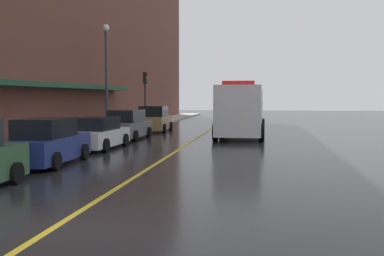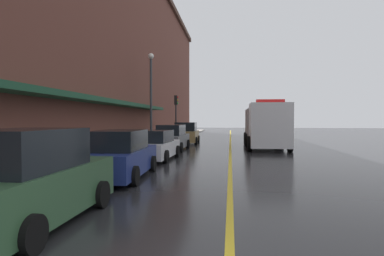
{
  "view_description": "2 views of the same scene",
  "coord_description": "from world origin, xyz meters",
  "px_view_note": "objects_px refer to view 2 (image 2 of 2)",
  "views": [
    {
      "loc": [
        3.96,
        -8.43,
        2.51
      ],
      "look_at": [
        0.53,
        14.65,
        0.99
      ],
      "focal_mm": 44.92,
      "sensor_mm": 36.0,
      "label": 1
    },
    {
      "loc": [
        0.01,
        -3.19,
        2.11
      ],
      "look_at": [
        -2.55,
        18.64,
        1.54
      ],
      "focal_mm": 30.81,
      "sensor_mm": 36.0,
      "label": 2
    }
  ],
  "objects_px": {
    "parked_car_2": "(154,146)",
    "parked_car_3": "(172,138)",
    "parked_car_4": "(186,134)",
    "traffic_light_near": "(176,109)",
    "parking_meter_0": "(2,164)",
    "parked_car_0": "(29,181)",
    "box_truck": "(265,126)",
    "street_lamp_left": "(151,89)",
    "parking_meter_1": "(158,134)",
    "parked_car_1": "(120,156)"
  },
  "relations": [
    {
      "from": "parked_car_0",
      "to": "traffic_light_near",
      "type": "relative_size",
      "value": 1.04
    },
    {
      "from": "parked_car_1",
      "to": "street_lamp_left",
      "type": "xyz_separation_m",
      "value": [
        -2.02,
        12.87,
        3.59
      ]
    },
    {
      "from": "parked_car_2",
      "to": "parked_car_4",
      "type": "height_order",
      "value": "parked_car_4"
    },
    {
      "from": "parked_car_4",
      "to": "traffic_light_near",
      "type": "bearing_deg",
      "value": 23.23
    },
    {
      "from": "parking_meter_1",
      "to": "street_lamp_left",
      "type": "bearing_deg",
      "value": 147.54
    },
    {
      "from": "parked_car_0",
      "to": "street_lamp_left",
      "type": "relative_size",
      "value": 0.64
    },
    {
      "from": "parking_meter_0",
      "to": "parking_meter_1",
      "type": "xyz_separation_m",
      "value": [
        0.0,
        16.78,
        0.0
      ]
    },
    {
      "from": "parked_car_0",
      "to": "parking_meter_1",
      "type": "xyz_separation_m",
      "value": [
        -1.39,
        17.87,
        0.17
      ]
    },
    {
      "from": "parked_car_3",
      "to": "parked_car_4",
      "type": "height_order",
      "value": "parked_car_4"
    },
    {
      "from": "parked_car_4",
      "to": "parked_car_2",
      "type": "bearing_deg",
      "value": 178.25
    },
    {
      "from": "parked_car_0",
      "to": "parked_car_2",
      "type": "relative_size",
      "value": 0.99
    },
    {
      "from": "parked_car_3",
      "to": "parking_meter_0",
      "type": "relative_size",
      "value": 3.63
    },
    {
      "from": "parked_car_2",
      "to": "parked_car_4",
      "type": "xyz_separation_m",
      "value": [
        0.1,
        11.8,
        0.13
      ]
    },
    {
      "from": "traffic_light_near",
      "to": "box_truck",
      "type": "bearing_deg",
      "value": -39.65
    },
    {
      "from": "box_truck",
      "to": "parking_meter_1",
      "type": "height_order",
      "value": "box_truck"
    },
    {
      "from": "parking_meter_0",
      "to": "street_lamp_left",
      "type": "xyz_separation_m",
      "value": [
        -0.6,
        17.17,
        3.34
      ]
    },
    {
      "from": "parked_car_0",
      "to": "traffic_light_near",
      "type": "height_order",
      "value": "traffic_light_near"
    },
    {
      "from": "parking_meter_1",
      "to": "parked_car_0",
      "type": "bearing_deg",
      "value": -85.55
    },
    {
      "from": "parked_car_0",
      "to": "parking_meter_1",
      "type": "distance_m",
      "value": 17.92
    },
    {
      "from": "street_lamp_left",
      "to": "traffic_light_near",
      "type": "relative_size",
      "value": 1.61
    },
    {
      "from": "parked_car_4",
      "to": "street_lamp_left",
      "type": "height_order",
      "value": "street_lamp_left"
    },
    {
      "from": "parked_car_0",
      "to": "parked_car_1",
      "type": "bearing_deg",
      "value": -0.26
    },
    {
      "from": "street_lamp_left",
      "to": "parking_meter_0",
      "type": "bearing_deg",
      "value": -88.0
    },
    {
      "from": "parked_car_0",
      "to": "box_truck",
      "type": "distance_m",
      "value": 20.3
    },
    {
      "from": "parked_car_1",
      "to": "parked_car_4",
      "type": "height_order",
      "value": "parked_car_4"
    },
    {
      "from": "parked_car_1",
      "to": "parking_meter_0",
      "type": "relative_size",
      "value": 3.54
    },
    {
      "from": "parking_meter_1",
      "to": "traffic_light_near",
      "type": "relative_size",
      "value": 0.31
    },
    {
      "from": "parked_car_3",
      "to": "parked_car_4",
      "type": "relative_size",
      "value": 1.11
    },
    {
      "from": "parked_car_4",
      "to": "parking_meter_0",
      "type": "xyz_separation_m",
      "value": [
        -1.5,
        -21.5,
        0.2
      ]
    },
    {
      "from": "parked_car_1",
      "to": "parking_meter_0",
      "type": "xyz_separation_m",
      "value": [
        -1.42,
        -4.29,
        0.25
      ]
    },
    {
      "from": "parked_car_3",
      "to": "parked_car_4",
      "type": "xyz_separation_m",
      "value": [
        0.14,
        6.35,
        0.05
      ]
    },
    {
      "from": "parked_car_0",
      "to": "parked_car_4",
      "type": "xyz_separation_m",
      "value": [
        0.11,
        22.58,
        -0.03
      ]
    },
    {
      "from": "street_lamp_left",
      "to": "traffic_light_near",
      "type": "distance_m",
      "value": 7.61
    },
    {
      "from": "parking_meter_0",
      "to": "traffic_light_near",
      "type": "relative_size",
      "value": 0.31
    },
    {
      "from": "parked_car_0",
      "to": "traffic_light_near",
      "type": "bearing_deg",
      "value": 3.04
    },
    {
      "from": "parked_car_1",
      "to": "parked_car_2",
      "type": "height_order",
      "value": "parked_car_1"
    },
    {
      "from": "parked_car_2",
      "to": "parking_meter_0",
      "type": "height_order",
      "value": "parked_car_2"
    },
    {
      "from": "parking_meter_0",
      "to": "parked_car_0",
      "type": "bearing_deg",
      "value": -37.97
    },
    {
      "from": "parked_car_1",
      "to": "parking_meter_1",
      "type": "xyz_separation_m",
      "value": [
        -1.42,
        12.49,
        0.25
      ]
    },
    {
      "from": "parked_car_4",
      "to": "box_truck",
      "type": "relative_size",
      "value": 0.46
    },
    {
      "from": "parked_car_0",
      "to": "parking_meter_1",
      "type": "height_order",
      "value": "parked_car_0"
    },
    {
      "from": "box_truck",
      "to": "parked_car_0",
      "type": "bearing_deg",
      "value": -18.47
    },
    {
      "from": "parked_car_1",
      "to": "traffic_light_near",
      "type": "relative_size",
      "value": 1.09
    },
    {
      "from": "parked_car_0",
      "to": "parked_car_3",
      "type": "relative_size",
      "value": 0.93
    },
    {
      "from": "parked_car_2",
      "to": "parked_car_3",
      "type": "xyz_separation_m",
      "value": [
        -0.05,
        5.45,
        0.08
      ]
    },
    {
      "from": "parked_car_0",
      "to": "parking_meter_0",
      "type": "height_order",
      "value": "parked_car_0"
    },
    {
      "from": "parked_car_0",
      "to": "parked_car_2",
      "type": "bearing_deg",
      "value": 0.02
    },
    {
      "from": "street_lamp_left",
      "to": "parking_meter_1",
      "type": "bearing_deg",
      "value": -32.46
    },
    {
      "from": "parked_car_2",
      "to": "parked_car_3",
      "type": "relative_size",
      "value": 0.94
    },
    {
      "from": "parked_car_3",
      "to": "box_truck",
      "type": "height_order",
      "value": "box_truck"
    }
  ]
}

